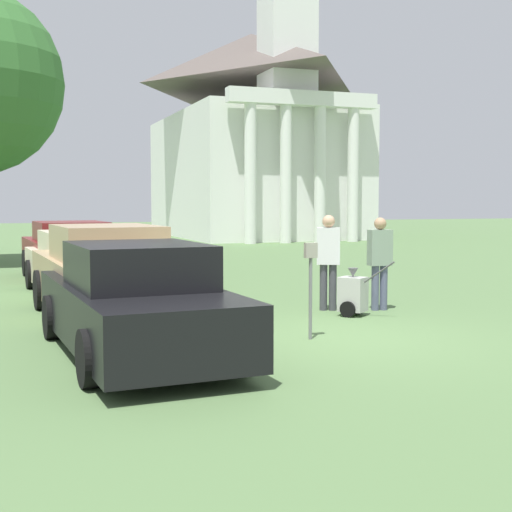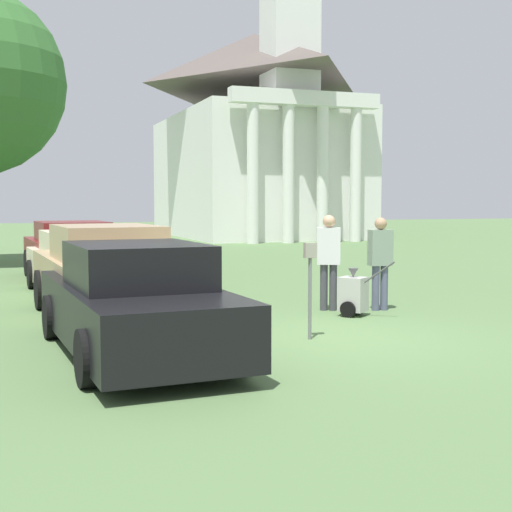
# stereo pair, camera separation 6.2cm
# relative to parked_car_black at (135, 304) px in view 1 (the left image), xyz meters

# --- Properties ---
(ground_plane) EXTENTS (120.00, 120.00, 0.00)m
(ground_plane) POSITION_rel_parked_car_black_xyz_m (2.94, 0.05, -0.67)
(ground_plane) COLOR #517042
(parked_car_black) EXTENTS (2.17, 4.91, 1.47)m
(parked_car_black) POSITION_rel_parked_car_black_xyz_m (0.00, 0.00, 0.00)
(parked_car_black) COLOR black
(parked_car_black) RESTS_ON ground_plane
(parked_car_tan) EXTENTS (2.18, 5.33, 1.61)m
(parked_car_tan) POSITION_rel_parked_car_black_xyz_m (-0.00, 2.87, 0.08)
(parked_car_tan) COLOR tan
(parked_car_tan) RESTS_ON ground_plane
(parked_car_cream) EXTENTS (2.25, 5.32, 1.38)m
(parked_car_cream) POSITION_rel_parked_car_black_xyz_m (-0.00, 6.24, -0.02)
(parked_car_cream) COLOR beige
(parked_car_cream) RESTS_ON ground_plane
(parked_car_maroon) EXTENTS (2.23, 5.24, 1.50)m
(parked_car_maroon) POSITION_rel_parked_car_black_xyz_m (-0.00, 9.26, 0.04)
(parked_car_maroon) COLOR maroon
(parked_car_maroon) RESTS_ON ground_plane
(parking_meter) EXTENTS (0.18, 0.09, 1.41)m
(parking_meter) POSITION_rel_parked_car_black_xyz_m (2.58, 0.17, 0.31)
(parking_meter) COLOR slate
(parking_meter) RESTS_ON ground_plane
(person_worker) EXTENTS (0.47, 0.38, 1.76)m
(person_worker) POSITION_rel_parked_car_black_xyz_m (4.01, 2.59, 0.33)
(person_worker) COLOR #3F3F47
(person_worker) RESTS_ON ground_plane
(person_supervisor) EXTENTS (0.43, 0.25, 1.71)m
(person_supervisor) POSITION_rel_parked_car_black_xyz_m (4.91, 2.29, 0.30)
(person_supervisor) COLOR #515670
(person_supervisor) RESTS_ON ground_plane
(equipment_cart) EXTENTS (0.76, 0.90, 1.00)m
(equipment_cart) POSITION_rel_parked_car_black_xyz_m (4.15, 1.86, -0.29)
(equipment_cart) COLOR #B2B2AD
(equipment_cart) RESTS_ON ground_plane
(church) EXTENTS (9.19, 15.03, 22.32)m
(church) POSITION_rel_parked_car_black_xyz_m (12.22, 29.78, 5.50)
(church) COLOR white
(church) RESTS_ON ground_plane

